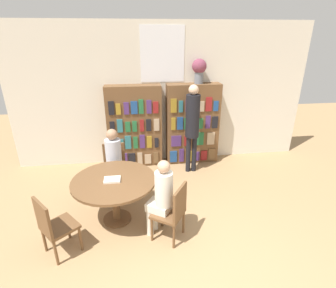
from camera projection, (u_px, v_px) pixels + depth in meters
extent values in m
cube|color=beige|center=(163.00, 96.00, 5.66)|extent=(6.40, 0.06, 3.00)
cube|color=white|center=(163.00, 54.00, 5.30)|extent=(0.90, 0.01, 1.10)
cube|color=brown|center=(135.00, 127.00, 5.65)|extent=(1.16, 0.32, 1.77)
cube|color=#4C2D6B|center=(116.00, 161.00, 5.72)|extent=(0.15, 0.02, 0.22)
cube|color=#4C2D6B|center=(124.00, 159.00, 5.73)|extent=(0.15, 0.02, 0.28)
cube|color=black|center=(132.00, 159.00, 5.75)|extent=(0.15, 0.02, 0.27)
cube|color=tan|center=(140.00, 158.00, 5.77)|extent=(0.11, 0.02, 0.27)
cube|color=tan|center=(148.00, 159.00, 5.81)|extent=(0.14, 0.02, 0.22)
cube|color=brown|center=(156.00, 158.00, 5.82)|extent=(0.11, 0.02, 0.27)
cube|color=olive|center=(115.00, 144.00, 5.56)|extent=(0.11, 0.02, 0.24)
cube|color=#2D707A|center=(121.00, 144.00, 5.58)|extent=(0.10, 0.02, 0.23)
cube|color=#2D707A|center=(128.00, 142.00, 5.59)|extent=(0.13, 0.02, 0.29)
cube|color=#236638|center=(136.00, 143.00, 5.62)|extent=(0.09, 0.02, 0.27)
cube|color=#4C2D6B|center=(142.00, 142.00, 5.63)|extent=(0.11, 0.02, 0.30)
cube|color=olive|center=(149.00, 142.00, 5.65)|extent=(0.11, 0.02, 0.26)
cube|color=black|center=(157.00, 143.00, 5.68)|extent=(0.08, 0.02, 0.21)
cube|color=black|center=(112.00, 127.00, 5.41)|extent=(0.10, 0.02, 0.24)
cube|color=#2D707A|center=(120.00, 126.00, 5.43)|extent=(0.11, 0.02, 0.28)
cube|color=#236638|center=(128.00, 127.00, 5.46)|extent=(0.11, 0.02, 0.22)
cube|color=#236638|center=(135.00, 126.00, 5.47)|extent=(0.09, 0.02, 0.23)
cube|color=maroon|center=(142.00, 126.00, 5.49)|extent=(0.09, 0.02, 0.26)
cube|color=black|center=(149.00, 125.00, 5.50)|extent=(0.10, 0.02, 0.26)
cube|color=tan|center=(157.00, 125.00, 5.52)|extent=(0.11, 0.02, 0.26)
cube|color=black|center=(111.00, 108.00, 5.26)|extent=(0.12, 0.02, 0.28)
cube|color=olive|center=(118.00, 109.00, 5.28)|extent=(0.10, 0.02, 0.23)
cube|color=#4C2D6B|center=(126.00, 108.00, 5.30)|extent=(0.10, 0.02, 0.25)
cube|color=navy|center=(134.00, 108.00, 5.32)|extent=(0.14, 0.02, 0.26)
cube|color=#236638|center=(141.00, 107.00, 5.33)|extent=(0.10, 0.02, 0.30)
cube|color=#4C2D6B|center=(149.00, 107.00, 5.35)|extent=(0.10, 0.02, 0.28)
cube|color=maroon|center=(156.00, 108.00, 5.38)|extent=(0.11, 0.02, 0.24)
cube|color=brown|center=(192.00, 124.00, 5.81)|extent=(1.16, 0.32, 1.77)
cube|color=navy|center=(173.00, 157.00, 5.87)|extent=(0.15, 0.02, 0.27)
cube|color=#4C2D6B|center=(181.00, 155.00, 5.88)|extent=(0.10, 0.02, 0.31)
cube|color=olive|center=(189.00, 156.00, 5.92)|extent=(0.14, 0.02, 0.23)
cube|color=#4C2D6B|center=(197.00, 156.00, 5.94)|extent=(0.13, 0.02, 0.21)
cube|color=maroon|center=(204.00, 155.00, 5.96)|extent=(0.14, 0.02, 0.24)
cube|color=brown|center=(211.00, 154.00, 5.97)|extent=(0.15, 0.02, 0.27)
cube|color=#4C2D6B|center=(176.00, 141.00, 5.73)|extent=(0.22, 0.02, 0.24)
cube|color=maroon|center=(187.00, 141.00, 5.76)|extent=(0.15, 0.02, 0.24)
cube|color=#236638|center=(200.00, 139.00, 5.78)|extent=(0.17, 0.02, 0.30)
cube|color=tan|center=(211.00, 138.00, 5.82)|extent=(0.17, 0.02, 0.28)
cube|color=olive|center=(173.00, 124.00, 5.57)|extent=(0.09, 0.02, 0.27)
cube|color=navy|center=(180.00, 123.00, 5.58)|extent=(0.13, 0.02, 0.28)
cube|color=#236638|center=(187.00, 124.00, 5.60)|extent=(0.13, 0.02, 0.26)
cube|color=olive|center=(194.00, 124.00, 5.63)|extent=(0.11, 0.02, 0.23)
cube|color=#236638|center=(201.00, 124.00, 5.65)|extent=(0.09, 0.02, 0.23)
cube|color=#4C2D6B|center=(208.00, 122.00, 5.66)|extent=(0.10, 0.02, 0.28)
cube|color=black|center=(215.00, 122.00, 5.68)|extent=(0.13, 0.02, 0.26)
cube|color=olive|center=(174.00, 106.00, 5.41)|extent=(0.12, 0.02, 0.29)
cube|color=#2D707A|center=(181.00, 107.00, 5.44)|extent=(0.09, 0.02, 0.24)
cube|color=#4C2D6B|center=(188.00, 106.00, 5.45)|extent=(0.10, 0.02, 0.27)
cube|color=#2D707A|center=(195.00, 107.00, 5.48)|extent=(0.13, 0.02, 0.21)
cube|color=tan|center=(202.00, 106.00, 5.50)|extent=(0.09, 0.02, 0.22)
cube|color=maroon|center=(209.00, 104.00, 5.50)|extent=(0.13, 0.02, 0.30)
cube|color=navy|center=(216.00, 106.00, 5.54)|extent=(0.10, 0.02, 0.21)
cylinder|color=slate|center=(199.00, 78.00, 5.43)|extent=(0.18, 0.18, 0.23)
sphere|color=brown|center=(199.00, 66.00, 5.34)|extent=(0.30, 0.30, 0.30)
cylinder|color=brown|center=(117.00, 218.00, 4.18)|extent=(0.44, 0.44, 0.03)
cylinder|color=brown|center=(116.00, 200.00, 4.04)|extent=(0.12, 0.12, 0.66)
cylinder|color=brown|center=(114.00, 181.00, 3.91)|extent=(1.26, 1.26, 0.04)
cube|color=brown|center=(60.00, 227.00, 3.43)|extent=(0.56, 0.56, 0.04)
cube|color=brown|center=(43.00, 218.00, 3.21)|extent=(0.28, 0.33, 0.45)
cylinder|color=brown|center=(68.00, 227.00, 3.73)|extent=(0.04, 0.04, 0.38)
cylinder|color=brown|center=(81.00, 239.00, 3.52)|extent=(0.04, 0.04, 0.38)
cylinder|color=brown|center=(44.00, 240.00, 3.50)|extent=(0.04, 0.04, 0.38)
cylinder|color=brown|center=(56.00, 253.00, 3.29)|extent=(0.04, 0.04, 0.38)
cube|color=brown|center=(115.00, 171.00, 4.83)|extent=(0.42, 0.42, 0.04)
cube|color=brown|center=(114.00, 155.00, 4.90)|extent=(0.40, 0.06, 0.45)
cylinder|color=brown|center=(126.00, 184.00, 4.79)|extent=(0.04, 0.04, 0.38)
cylinder|color=brown|center=(107.00, 186.00, 4.73)|extent=(0.04, 0.04, 0.38)
cylinder|color=brown|center=(125.00, 175.00, 5.10)|extent=(0.04, 0.04, 0.38)
cylinder|color=brown|center=(107.00, 177.00, 5.04)|extent=(0.04, 0.04, 0.38)
cube|color=brown|center=(168.00, 213.00, 3.68)|extent=(0.55, 0.55, 0.04)
cube|color=brown|center=(180.00, 202.00, 3.51)|extent=(0.25, 0.36, 0.45)
cylinder|color=brown|center=(152.00, 229.00, 3.68)|extent=(0.04, 0.04, 0.38)
cylinder|color=brown|center=(162.00, 215.00, 3.97)|extent=(0.04, 0.04, 0.38)
cylinder|color=brown|center=(174.00, 237.00, 3.55)|extent=(0.04, 0.04, 0.38)
cylinder|color=brown|center=(183.00, 222.00, 3.84)|extent=(0.04, 0.04, 0.38)
cube|color=#B2B7C6|center=(115.00, 170.00, 4.67)|extent=(0.30, 0.34, 0.12)
cylinder|color=#B2B7C6|center=(113.00, 153.00, 4.63)|extent=(0.28, 0.28, 0.50)
sphere|color=#A37A5B|center=(112.00, 134.00, 4.49)|extent=(0.19, 0.19, 0.19)
cylinder|color=#B2B7C6|center=(120.00, 186.00, 4.69)|extent=(0.10, 0.10, 0.42)
cylinder|color=#B2B7C6|center=(112.00, 187.00, 4.66)|extent=(0.10, 0.10, 0.42)
cube|color=silver|center=(159.00, 206.00, 3.70)|extent=(0.40, 0.38, 0.12)
cylinder|color=silver|center=(164.00, 189.00, 3.55)|extent=(0.25, 0.25, 0.50)
sphere|color=tan|center=(164.00, 167.00, 3.42)|extent=(0.17, 0.17, 0.17)
cylinder|color=silver|center=(150.00, 222.00, 3.79)|extent=(0.10, 0.10, 0.42)
cylinder|color=silver|center=(155.00, 217.00, 3.91)|extent=(0.10, 0.10, 0.42)
cylinder|color=black|center=(188.00, 154.00, 5.51)|extent=(0.10, 0.10, 0.79)
cylinder|color=black|center=(194.00, 154.00, 5.52)|extent=(0.10, 0.10, 0.79)
cylinder|color=black|center=(193.00, 116.00, 5.20)|extent=(0.28, 0.28, 0.86)
sphere|color=#DBB293|center=(194.00, 90.00, 4.99)|extent=(0.19, 0.19, 0.19)
cylinder|color=black|center=(194.00, 102.00, 5.36)|extent=(0.07, 0.30, 0.07)
cube|color=silver|center=(112.00, 180.00, 3.87)|extent=(0.24, 0.18, 0.03)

